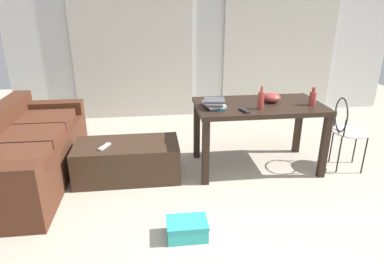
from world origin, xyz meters
name	(u,v)px	position (x,y,z in m)	size (l,w,h in m)	color
ground_plane	(239,172)	(0.00, 1.44, 0.00)	(8.85, 8.85, 0.00)	#B2A893
wall_back	(208,32)	(0.00, 3.69, 1.34)	(6.25, 0.10, 2.69)	silver
curtains	(208,45)	(0.00, 3.60, 1.16)	(4.27, 0.03, 2.33)	beige
couch	(25,152)	(-2.30, 1.61, 0.30)	(0.84, 2.04, 0.73)	#4C2819
coffee_table	(128,160)	(-1.23, 1.50, 0.20)	(1.10, 0.55, 0.39)	#382619
craft_table	(259,113)	(0.22, 1.57, 0.65)	(1.38, 0.76, 0.75)	black
wire_chair	(346,126)	(1.18, 1.43, 0.51)	(0.39, 0.41, 0.83)	silver
bottle_near	(261,100)	(0.17, 1.39, 0.85)	(0.06, 0.06, 0.24)	#99332D
bottle_far	(313,98)	(0.76, 1.45, 0.83)	(0.07, 0.07, 0.20)	#99332D
bowl	(272,98)	(0.37, 1.62, 0.81)	(0.19, 0.19, 0.10)	#9E3833
book_stack	(214,103)	(-0.29, 1.51, 0.80)	(0.24, 0.32, 0.09)	#1E668C
tv_remote_on_table	(244,111)	(-0.01, 1.32, 0.77)	(0.05, 0.15, 0.02)	#232326
tv_remote_primary	(104,147)	(-1.44, 1.42, 0.40)	(0.05, 0.18, 0.02)	#B7B7B2
shoebox	(187,229)	(-0.70, 0.42, 0.08)	(0.33, 0.23, 0.15)	#33B2AD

